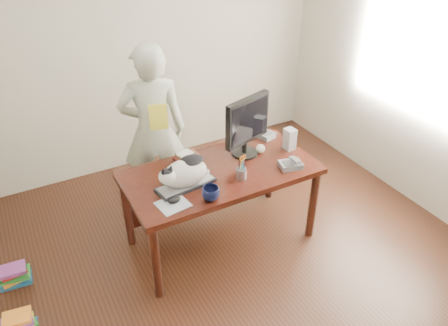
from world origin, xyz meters
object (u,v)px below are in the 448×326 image
keyboard (186,185)px  book_pile_b (14,275)px  phone (291,164)px  monitor (247,124)px  book_stack (187,157)px  book_pile_a (19,326)px  calculator (265,135)px  cat (184,173)px  desk (217,180)px  pen_cup (241,172)px  person (154,131)px  speaker (290,139)px  baseball (260,149)px  coffee_mug (211,193)px  mouse (174,200)px

keyboard → book_pile_b: size_ratio=1.92×
phone → book_pile_b: (-2.26, 0.58, -0.71)m
monitor → book_stack: 0.59m
book_pile_a → book_pile_b: bearing=86.9°
calculator → cat: bearing=-174.9°
cat → calculator: (0.99, 0.38, -0.11)m
keyboard → monitor: bearing=7.3°
phone → desk: bearing=162.8°
monitor → pen_cup: monitor is taller
monitor → person: size_ratio=0.32×
monitor → book_pile_a: (-2.06, -0.32, -0.97)m
pen_cup → calculator: pen_cup is taller
desk → phone: (0.54, -0.31, 0.18)m
monitor → person: person is taller
cat → book_pile_b: bearing=154.5°
book_pile_b → phone: bearing=-14.5°
desk → keyboard: 0.41m
desk → phone: phone is taller
pen_cup → book_pile_a: 1.97m
monitor → book_pile_b: 2.27m
speaker → book_pile_a: 2.58m
book_stack → baseball: bearing=-26.2°
speaker → baseball: 0.28m
keyboard → coffee_mug: size_ratio=3.67×
cat → mouse: 0.23m
baseball → book_pile_a: bearing=-172.6°
pen_cup → person: bearing=111.7°
phone → book_pile_a: 2.39m
baseball → monitor: bearing=165.6°
keyboard → mouse: (-0.16, -0.15, 0.01)m
speaker → calculator: (-0.07, 0.28, -0.07)m
mouse → person: bearing=70.0°
coffee_mug → person: person is taller
phone → book_stack: size_ratio=0.95×
keyboard → phone: size_ratio=2.36×
book_stack → book_pile_a: (-1.57, -0.48, -0.69)m
pen_cup → calculator: bearing=42.1°
book_stack → book_pile_b: 1.70m
mouse → phone: bearing=-8.7°
keyboard → calculator: calculator is taller
monitor → book_pile_b: size_ratio=2.08×
coffee_mug → speaker: 1.01m
book_stack → book_pile_b: size_ratio=0.85×
speaker → book_pile_a: speaker is taller
coffee_mug → speaker: speaker is taller
calculator → book_pile_a: (-2.38, -0.51, -0.69)m
monitor → book_pile_b: monitor is taller
keyboard → book_pile_a: 1.56m
phone → calculator: bearing=93.4°
phone → mouse: bearing=-168.1°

